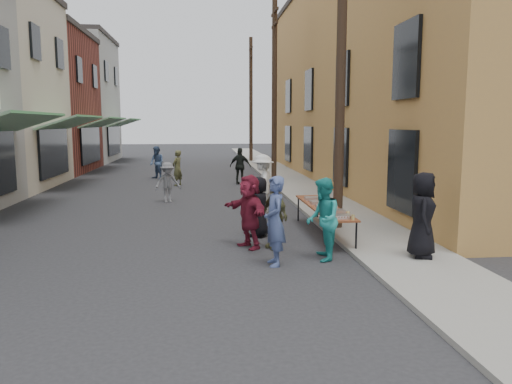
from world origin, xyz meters
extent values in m
plane|color=#28282B|center=(0.00, 0.00, 0.00)|extent=(120.00, 120.00, 0.00)
cube|color=gray|center=(5.00, 15.00, 0.05)|extent=(2.20, 60.00, 0.10)
cube|color=maroon|center=(-10.00, 21.00, 4.00)|extent=(8.00, 8.00, 8.00)
cube|color=gray|center=(-10.00, 29.00, 4.50)|extent=(8.00, 8.00, 9.00)
cube|color=#C58F46|center=(11.10, 14.00, 5.00)|extent=(10.00, 28.00, 10.00)
cylinder|color=#2D2116|center=(4.30, 3.00, 4.50)|extent=(0.26, 0.26, 9.00)
cylinder|color=#2D2116|center=(4.30, 15.00, 4.50)|extent=(0.26, 0.26, 9.00)
cylinder|color=#2D2116|center=(4.30, 27.00, 4.50)|extent=(0.26, 0.26, 9.00)
cube|color=maroon|center=(3.80, 2.56, 0.73)|extent=(0.70, 4.00, 0.04)
cylinder|color=black|center=(3.51, 0.68, 0.35)|extent=(0.04, 0.04, 0.71)
cylinder|color=black|center=(4.09, 0.68, 0.35)|extent=(0.04, 0.04, 0.71)
cylinder|color=black|center=(3.51, 4.44, 0.35)|extent=(0.04, 0.04, 0.71)
cylinder|color=black|center=(4.09, 4.44, 0.35)|extent=(0.04, 0.04, 0.71)
cube|color=maroon|center=(3.80, 0.91, 0.79)|extent=(0.50, 0.33, 0.08)
cube|color=#B2B2B7|center=(3.80, 1.56, 0.79)|extent=(0.50, 0.33, 0.08)
cube|color=tan|center=(3.80, 2.26, 0.79)|extent=(0.50, 0.33, 0.08)
cube|color=#B2B2B7|center=(3.80, 2.96, 0.79)|extent=(0.50, 0.33, 0.08)
cube|color=tan|center=(3.80, 3.66, 0.79)|extent=(0.50, 0.33, 0.08)
cylinder|color=#A57F26|center=(3.58, 0.61, 0.79)|extent=(0.07, 0.07, 0.08)
cylinder|color=#A57F26|center=(3.58, 0.71, 0.79)|extent=(0.07, 0.07, 0.08)
cylinder|color=#A57F26|center=(3.58, 0.81, 0.79)|extent=(0.07, 0.07, 0.08)
cylinder|color=tan|center=(4.00, 0.66, 0.81)|extent=(0.08, 0.08, 0.12)
imported|color=black|center=(2.13, 2.54, 0.77)|extent=(0.75, 0.88, 1.53)
imported|color=#47578A|center=(2.14, -0.08, 0.91)|extent=(0.50, 0.70, 1.83)
imported|color=teal|center=(3.20, 0.19, 0.88)|extent=(0.78, 0.94, 1.75)
imported|color=white|center=(2.63, 5.94, 0.94)|extent=(0.99, 1.36, 1.88)
imported|color=brown|center=(2.34, 1.29, 0.78)|extent=(0.73, 0.99, 1.57)
imported|color=maroon|center=(1.77, 1.42, 0.85)|extent=(1.15, 1.64, 1.71)
imported|color=black|center=(5.23, -0.14, 0.99)|extent=(0.85, 1.02, 1.78)
imported|color=slate|center=(-0.56, 8.40, 0.73)|extent=(1.06, 0.79, 1.46)
imported|color=black|center=(2.48, 13.45, 0.86)|extent=(1.09, 0.72, 1.73)
imported|color=brown|center=(-0.45, 13.29, 0.82)|extent=(0.64, 0.71, 1.64)
imported|color=#47608A|center=(-1.63, 16.18, 0.85)|extent=(1.03, 1.04, 1.70)
camera|label=1|loc=(0.71, -9.86, 2.88)|focal=35.00mm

